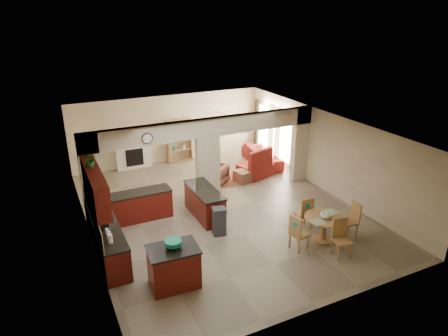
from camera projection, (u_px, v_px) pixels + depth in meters
name	position (u px, v px, depth m)	size (l,w,h in m)	color
floor	(221.00, 210.00, 12.82)	(10.00, 10.00, 0.00)	#7B6E55
ceiling	(220.00, 126.00, 11.78)	(10.00, 10.00, 0.00)	white
wall_back	(169.00, 129.00, 16.49)	(8.00, 8.00, 0.00)	beige
wall_front	(325.00, 254.00, 8.12)	(8.00, 8.00, 0.00)	beige
wall_left	(86.00, 194.00, 10.70)	(10.00, 10.00, 0.00)	beige
wall_right	(324.00, 151.00, 13.90)	(10.00, 10.00, 0.00)	beige
partition_left_pier	(92.00, 179.00, 11.66)	(0.60, 0.25, 2.80)	beige
partition_center_pier	(208.00, 168.00, 13.25)	(0.80, 0.25, 2.20)	beige
partition_right_pier	(300.00, 144.00, 14.62)	(0.60, 0.25, 2.80)	beige
partition_header	(207.00, 128.00, 12.73)	(8.00, 0.25, 0.60)	beige
kitchen_counter	(119.00, 223.00, 11.14)	(2.52, 3.29, 1.48)	#481008
upper_cabinets	(95.00, 187.00, 9.91)	(0.35, 2.40, 0.90)	#481008
peninsula	(205.00, 203.00, 12.32)	(0.70, 1.85, 0.91)	#481008
wall_clock	(147.00, 139.00, 11.82)	(0.34, 0.34, 0.03)	#452617
rug	(226.00, 180.00, 15.06)	(1.60, 1.30, 0.01)	brown
fireplace	(134.00, 154.00, 16.00)	(1.60, 0.35, 1.20)	beige
shelving_unit	(179.00, 141.00, 16.66)	(1.00, 0.32, 1.80)	brown
window_a	(286.00, 139.00, 15.89)	(0.02, 0.90, 1.90)	white
window_b	(264.00, 128.00, 17.31)	(0.02, 0.90, 1.90)	white
glazed_door	(275.00, 137.00, 16.66)	(0.02, 0.70, 2.10)	white
drape_a_left	(294.00, 143.00, 15.37)	(0.10, 0.28, 2.30)	#3E1E18
drape_a_right	(277.00, 135.00, 16.38)	(0.10, 0.28, 2.30)	#3E1E18
drape_b_left	(271.00, 132.00, 16.80)	(0.10, 0.28, 2.30)	#3E1E18
drape_b_right	(257.00, 125.00, 17.80)	(0.10, 0.28, 2.30)	#3E1E18
ceiling_fan	(223.00, 108.00, 14.98)	(1.00, 1.00, 0.10)	white
kitchen_island	(174.00, 267.00, 9.20)	(1.20, 0.89, 1.00)	#481008
teal_bowl	(173.00, 244.00, 9.01)	(0.38, 0.38, 0.18)	#13886D
trash_can	(219.00, 222.00, 11.34)	(0.36, 0.31, 0.77)	#2A2A2D
dining_table	(324.00, 225.00, 10.98)	(1.09, 1.09, 0.75)	brown
fruit_bowl	(326.00, 215.00, 10.80)	(0.31, 0.31, 0.16)	#5DB426
sofa	(262.00, 156.00, 16.54)	(0.93, 2.37, 0.69)	maroon
chaise	(255.00, 170.00, 15.41)	(1.17, 0.96, 0.47)	maroon
armchair	(216.00, 174.00, 14.77)	(0.74, 0.76, 0.70)	maroon
ottoman	(244.00, 176.00, 14.88)	(0.59, 0.59, 0.43)	maroon
plant	(90.00, 159.00, 9.88)	(0.35, 0.30, 0.38)	#185516
chair_north	(305.00, 212.00, 11.54)	(0.44, 0.44, 1.02)	brown
chair_east	(352.00, 218.00, 11.21)	(0.46, 0.46, 1.02)	brown
chair_south	(341.00, 236.00, 10.33)	(0.50, 0.50, 1.02)	brown
chair_west	(297.00, 232.00, 10.53)	(0.50, 0.50, 1.02)	brown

